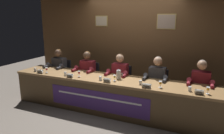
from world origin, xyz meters
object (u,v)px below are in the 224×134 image
at_px(juice_glass_right, 160,83).
at_px(nameplate_far_left, 40,71).
at_px(juice_glass_far_right, 208,89).
at_px(water_cup_far_right, 190,89).
at_px(chair_far_left, 63,76).
at_px(nameplate_center, 107,80).
at_px(conference_table, 110,89).
at_px(water_cup_center, 100,78).
at_px(chair_far_right, 199,95).
at_px(panelist_far_left, 58,68).
at_px(juice_glass_center, 115,77).
at_px(water_cup_right, 140,83).
at_px(nameplate_left, 70,76).
at_px(water_cup_left, 65,74).
at_px(chair_right, 158,89).
at_px(panelist_far_right, 200,85).
at_px(water_pitcher_central, 119,75).
at_px(panelist_left, 86,72).
at_px(chair_center, 122,85).
at_px(chair_left, 90,80).
at_px(nameplate_far_right, 199,92).
at_px(panelist_right, 156,80).
at_px(panelist_center, 119,76).
at_px(water_cup_far_left, 35,70).
at_px(juice_glass_left, 79,73).
at_px(juice_glass_far_left, 47,69).

bearing_deg(juice_glass_right, nameplate_far_left, -177.83).
distance_m(juice_glass_far_right, water_cup_far_right, 0.30).
xyz_separation_m(chair_far_left, nameplate_center, (1.78, -0.90, 0.36)).
bearing_deg(chair_far_left, conference_table, -22.06).
relative_size(water_cup_center, chair_far_right, 0.10).
relative_size(panelist_far_left, water_cup_far_right, 14.24).
xyz_separation_m(juice_glass_center, water_cup_right, (0.56, -0.03, -0.05)).
distance_m(nameplate_left, water_cup_far_right, 2.48).
relative_size(water_cup_left, water_cup_center, 1.00).
height_order(chair_right, panelist_far_right, panelist_far_right).
xyz_separation_m(water_cup_far_right, water_pitcher_central, (-1.45, 0.20, 0.06)).
bearing_deg(panelist_left, chair_right, 6.43).
bearing_deg(water_cup_far_right, nameplate_far_left, -177.99).
height_order(water_cup_center, panelist_far_right, panelist_far_right).
distance_m(chair_center, water_cup_center, 0.91).
bearing_deg(water_pitcher_central, water_cup_center, -141.99).
distance_m(nameplate_left, water_cup_center, 0.71).
bearing_deg(chair_left, nameplate_far_left, -133.68).
bearing_deg(water_cup_center, panelist_far_left, 158.77).
distance_m(nameplate_left, water_cup_right, 1.57).
bearing_deg(nameplate_far_right, nameplate_left, -179.31).
relative_size(nameplate_center, chair_far_right, 0.17).
relative_size(nameplate_far_left, panelist_left, 0.13).
height_order(chair_far_right, juice_glass_far_right, chair_far_right).
bearing_deg(panelist_right, water_cup_far_right, -38.53).
bearing_deg(nameplate_far_right, panelist_far_left, 169.09).
height_order(panelist_center, water_cup_center, panelist_center).
distance_m(panelist_left, water_cup_far_right, 2.55).
bearing_deg(water_cup_right, panelist_far_right, 27.87).
bearing_deg(nameplate_far_right, water_cup_right, 174.11).
bearing_deg(panelist_left, water_cup_center, -40.94).
relative_size(nameplate_far_left, chair_center, 0.18).
bearing_deg(juice_glass_right, panelist_far_right, 40.43).
bearing_deg(chair_far_left, nameplate_left, -45.66).
distance_m(panelist_left, nameplate_center, 1.15).
relative_size(chair_far_right, panelist_far_right, 0.73).
relative_size(chair_far_left, panelist_right, 0.73).
distance_m(chair_center, juice_glass_far_right, 2.09).
xyz_separation_m(panelist_center, panelist_far_right, (1.76, 0.00, 0.00)).
bearing_deg(chair_right, juice_glass_right, -75.92).
bearing_deg(panelist_right, water_cup_left, -162.02).
distance_m(water_cup_far_left, panelist_right, 2.89).
relative_size(panelist_left, water_cup_center, 14.24).
xyz_separation_m(water_cup_right, chair_far_right, (1.07, 0.77, -0.36)).
relative_size(nameplate_center, panelist_right, 0.13).
relative_size(water_cup_left, nameplate_center, 0.55).
xyz_separation_m(juice_glass_left, water_pitcher_central, (0.87, 0.19, 0.01)).
bearing_deg(water_cup_left, chair_left, 78.37).
height_order(chair_far_left, panelist_far_left, panelist_far_left).
distance_m(juice_glass_far_left, chair_center, 1.84).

